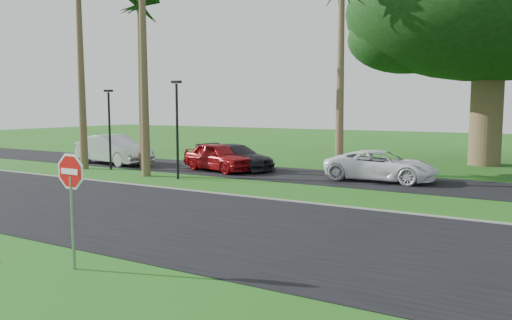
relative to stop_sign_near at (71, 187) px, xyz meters
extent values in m
plane|color=#265816|center=(-0.50, 3.00, -1.77)|extent=(120.00, 120.00, 0.00)
cube|color=black|center=(-0.50, 5.00, -1.76)|extent=(120.00, 8.00, 0.02)
cube|color=black|center=(-0.50, 15.50, -1.76)|extent=(120.00, 5.00, 0.02)
cube|color=gray|center=(-0.50, 9.05, -1.74)|extent=(120.00, 0.12, 0.06)
cylinder|color=gray|center=(0.00, 0.00, -0.77)|extent=(0.07, 0.07, 2.00)
cylinder|color=white|center=(0.00, 0.00, 0.33)|extent=(1.05, 0.02, 1.05)
cylinder|color=red|center=(0.00, 0.00, 0.33)|extent=(0.90, 0.02, 0.90)
cube|color=white|center=(0.00, 0.00, 0.33)|extent=(0.50, 0.02, 0.12)
cone|color=brown|center=(-13.50, 12.00, 3.48)|extent=(0.44, 0.44, 10.50)
cone|color=brown|center=(-11.00, 14.00, 2.73)|extent=(0.44, 0.44, 9.00)
cone|color=brown|center=(-8.50, 11.50, 3.98)|extent=(0.44, 0.44, 11.50)
cone|color=brown|center=(-0.50, 17.00, 2.98)|extent=(0.44, 0.44, 9.50)
cylinder|color=brown|center=(5.50, 25.00, 1.23)|extent=(1.80, 1.80, 6.00)
ellipsoid|color=black|center=(5.50, 25.00, 7.23)|extent=(16.50, 16.50, 8.25)
cylinder|color=black|center=(-12.00, 12.50, 0.33)|extent=(0.12, 0.12, 4.20)
cube|color=black|center=(-12.00, 12.50, 2.51)|extent=(0.45, 0.25, 0.12)
cylinder|color=black|center=(-6.50, 11.50, 0.48)|extent=(0.12, 0.12, 4.50)
cube|color=black|center=(-6.50, 11.50, 2.81)|extent=(0.45, 0.25, 0.12)
imported|color=silver|center=(-13.69, 14.38, -0.91)|extent=(5.39, 2.37, 1.72)
imported|color=maroon|center=(-6.44, 14.89, -1.02)|extent=(4.75, 2.87, 1.51)
imported|color=black|center=(-5.94, 15.76, -1.09)|extent=(5.00, 2.76, 1.37)
imported|color=white|center=(2.04, 15.69, -1.07)|extent=(5.10, 2.41, 1.41)
camera|label=1|loc=(8.51, -6.97, 1.68)|focal=35.00mm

